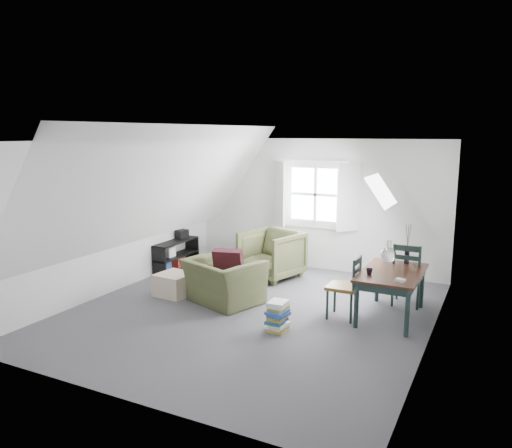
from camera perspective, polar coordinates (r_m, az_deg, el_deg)
The scene contains 24 objects.
floor at distance 7.48m, azimuth -0.61°, elevation -10.01°, with size 5.50×5.50×0.00m, color #4A494E.
ceiling at distance 7.01m, azimuth -0.65°, elevation 9.51°, with size 5.50×5.50×0.00m, color white.
wall_back at distance 9.64m, azimuth 6.89°, elevation 2.21°, with size 5.00×5.00×0.00m, color silver.
wall_front at distance 4.93m, azimuth -15.51°, elevation -5.99°, with size 5.00×5.00×0.00m, color silver.
wall_left at distance 8.56m, azimuth -15.67°, elevation 0.88°, with size 5.50×5.50×0.00m, color silver.
wall_right at distance 6.42m, azimuth 19.65°, elevation -2.44°, with size 5.50×5.50×0.00m, color silver.
slope_left at distance 7.89m, azimuth -10.72°, elevation 4.15°, with size 5.50×5.50×0.00m, color white.
slope_right at distance 6.50m, azimuth 11.61°, elevation 2.82°, with size 5.50×5.50×0.00m, color white.
dormer_window at distance 9.54m, azimuth 6.76°, elevation 3.35°, with size 1.71×0.35×1.30m.
skylight at distance 7.76m, azimuth 14.12°, elevation 3.69°, with size 0.55×0.75×0.04m, color white.
armchair_near at distance 7.88m, azimuth -3.72°, elevation -8.96°, with size 1.07×0.93×0.69m, color #444929.
armchair_far at distance 9.17m, azimuth 1.76°, elevation -6.14°, with size 0.93×0.96×0.87m, color #444929.
throw_pillow at distance 7.83m, azimuth -3.22°, elevation -4.44°, with size 0.45×0.13×0.45m, color #3B101B.
ottoman at distance 8.28m, azimuth -9.26°, elevation -6.81°, with size 0.53×0.53×0.36m, color #BDA992.
dining_table at distance 7.35m, azimuth 15.25°, elevation -5.92°, with size 0.81×1.36×0.68m.
demijohn at distance 7.75m, azimuth 14.91°, elevation -3.35°, with size 0.23×0.23×0.33m.
vase_twigs at distance 7.81m, azimuth 16.86°, elevation -3.37°, with size 0.08×0.08×0.60m.
cup at distance 7.10m, azimuth 12.81°, elevation -5.65°, with size 0.09×0.09×0.09m, color black.
paper_box at distance 6.86m, azimuth 16.18°, elevation -6.19°, with size 0.12×0.08×0.04m, color white.
dining_chair_far at distance 7.95m, azimuth 16.95°, elevation -5.38°, with size 0.46×0.46×0.98m.
dining_chair_near at distance 7.22m, azimuth 10.21°, elevation -7.00°, with size 0.42×0.42×0.90m.
media_shelf at distance 9.73m, azimuth -9.36°, elevation -3.73°, with size 0.37×1.11×0.57m.
electronics_box at distance 9.88m, azimuth -8.45°, elevation -1.18°, with size 0.16×0.23×0.18m, color black.
magazine_stack at distance 6.76m, azimuth 2.51°, elevation -10.47°, with size 0.30×0.36×0.40m.
Camera 1 is at (3.21, -6.23, 2.61)m, focal length 35.00 mm.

